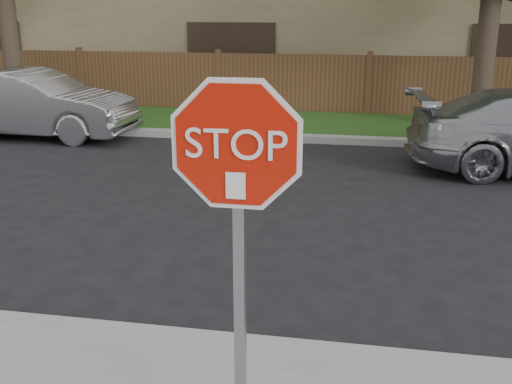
# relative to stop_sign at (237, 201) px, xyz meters

# --- Properties ---
(ground) EXTENTS (90.00, 90.00, 0.00)m
(ground) POSITION_rel_stop_sign_xyz_m (0.76, 1.48, -1.83)
(ground) COLOR black
(ground) RESTS_ON ground
(far_curb) EXTENTS (70.00, 0.30, 0.15)m
(far_curb) POSITION_rel_stop_sign_xyz_m (0.76, 9.63, -1.75)
(far_curb) COLOR gray
(far_curb) RESTS_ON ground
(grass_strip) EXTENTS (70.00, 3.00, 0.12)m
(grass_strip) POSITION_rel_stop_sign_xyz_m (0.76, 11.28, -1.77)
(grass_strip) COLOR #1E4714
(grass_strip) RESTS_ON ground
(fence) EXTENTS (70.00, 0.12, 1.60)m
(fence) POSITION_rel_stop_sign_xyz_m (0.76, 12.88, -1.03)
(fence) COLOR #4F301B
(fence) RESTS_ON ground
(stop_sign) EXTENTS (1.01, 0.13, 2.55)m
(stop_sign) POSITION_rel_stop_sign_xyz_m (0.00, 0.00, 0.00)
(stop_sign) COLOR gray
(stop_sign) RESTS_ON sidewalk_near
(sedan_left) EXTENTS (4.55, 1.67, 1.49)m
(sedan_left) POSITION_rel_stop_sign_xyz_m (-6.56, 9.08, -1.09)
(sedan_left) COLOR #9E9FA3
(sedan_left) RESTS_ON ground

